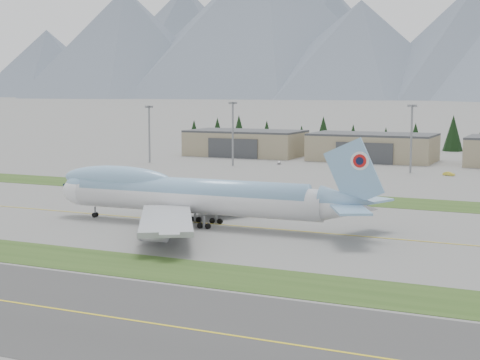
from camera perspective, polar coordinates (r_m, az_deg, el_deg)
The scene contains 13 objects.
ground at distance 149.37m, azimuth 1.66°, elevation -3.74°, with size 7000.00×7000.00×0.00m, color slate.
grass_strip_near at distance 116.04m, azimuth -5.67°, elevation -6.92°, with size 400.00×14.00×0.08m, color #2D4A1A.
grass_strip_far at distance 191.11m, azimuth 6.88°, elevation -1.42°, with size 400.00×18.00×0.08m, color #2D4A1A.
asphalt_taxiway at distance 96.79m, azimuth -12.89°, elevation -9.91°, with size 400.00×32.00×0.04m, color #353535.
taxiway_line_main at distance 149.37m, azimuth 1.66°, elevation -3.74°, with size 400.00×0.40×0.02m, color yellow.
taxiway_line_near at distance 96.79m, azimuth -12.89°, elevation -9.91°, with size 400.00×0.40×0.02m, color yellow.
boeing_747_freighter at distance 152.14m, azimuth -3.76°, elevation -1.15°, with size 72.08×62.61×19.10m.
hangar_left at distance 312.92m, azimuth 0.44°, elevation 2.90°, with size 48.00×26.60×10.80m.
hangar_center at distance 294.99m, azimuth 10.26°, elevation 2.53°, with size 48.00×26.60×10.80m.
floodlight_masts at distance 252.09m, azimuth 11.07°, elevation 4.15°, with size 175.68×9.41×24.19m.
service_vehicle_a at distance 277.63m, azimuth 3.05°, elevation 1.24°, with size 1.50×3.72×1.27m, color silver.
service_vehicle_b at distance 248.99m, azimuth 15.89°, elevation 0.32°, with size 1.37×3.90×1.29m, color gold.
conifer_belt at distance 352.30m, azimuth 15.12°, elevation 3.36°, with size 269.72×14.30×16.55m.
Camera 1 is at (56.60, -135.39, 27.89)m, focal length 55.00 mm.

